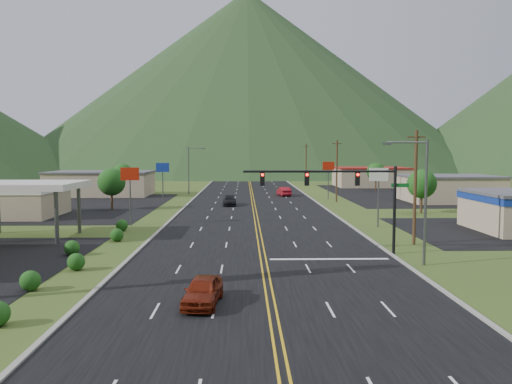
{
  "coord_description": "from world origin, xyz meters",
  "views": [
    {
      "loc": [
        -1.43,
        -25.02,
        8.17
      ],
      "look_at": [
        -0.36,
        19.92,
        4.5
      ],
      "focal_mm": 35.0,
      "sensor_mm": 36.0,
      "label": 1
    }
  ],
  "objects_px": {
    "car_red_near": "(203,291)",
    "car_red_far": "(284,192)",
    "traffic_signal": "(344,187)",
    "streetlight_west": "(190,167)",
    "gas_canopy": "(25,187)",
    "car_dark_mid": "(230,201)",
    "streetlight_east": "(421,194)"
  },
  "relations": [
    {
      "from": "gas_canopy",
      "to": "car_red_near",
      "type": "bearing_deg",
      "value": -48.83
    },
    {
      "from": "streetlight_west",
      "to": "car_red_near",
      "type": "relative_size",
      "value": 2.04
    },
    {
      "from": "traffic_signal",
      "to": "streetlight_west",
      "type": "relative_size",
      "value": 1.46
    },
    {
      "from": "car_red_near",
      "to": "car_red_far",
      "type": "bearing_deg",
      "value": 87.66
    },
    {
      "from": "car_dark_mid",
      "to": "streetlight_east",
      "type": "bearing_deg",
      "value": -71.04
    },
    {
      "from": "streetlight_west",
      "to": "car_red_near",
      "type": "height_order",
      "value": "streetlight_west"
    },
    {
      "from": "streetlight_west",
      "to": "car_red_far",
      "type": "height_order",
      "value": "streetlight_west"
    },
    {
      "from": "streetlight_west",
      "to": "car_red_near",
      "type": "xyz_separation_m",
      "value": [
        8.04,
        -69.0,
        -4.43
      ]
    },
    {
      "from": "streetlight_west",
      "to": "car_red_far",
      "type": "bearing_deg",
      "value": -13.12
    },
    {
      "from": "gas_canopy",
      "to": "car_red_far",
      "type": "bearing_deg",
      "value": 57.61
    },
    {
      "from": "car_red_far",
      "to": "gas_canopy",
      "type": "bearing_deg",
      "value": 48.05
    },
    {
      "from": "traffic_signal",
      "to": "car_red_far",
      "type": "xyz_separation_m",
      "value": [
        -0.63,
        51.92,
        -4.52
      ]
    },
    {
      "from": "streetlight_east",
      "to": "car_red_near",
      "type": "distance_m",
      "value": 17.89
    },
    {
      "from": "car_dark_mid",
      "to": "car_red_far",
      "type": "height_order",
      "value": "car_red_far"
    },
    {
      "from": "streetlight_east",
      "to": "car_red_far",
      "type": "distance_m",
      "value": 56.34
    },
    {
      "from": "gas_canopy",
      "to": "streetlight_east",
      "type": "bearing_deg",
      "value": -19.88
    },
    {
      "from": "traffic_signal",
      "to": "car_red_near",
      "type": "bearing_deg",
      "value": -127.92
    },
    {
      "from": "traffic_signal",
      "to": "car_red_near",
      "type": "height_order",
      "value": "traffic_signal"
    },
    {
      "from": "car_red_near",
      "to": "streetlight_east",
      "type": "bearing_deg",
      "value": 37.25
    },
    {
      "from": "traffic_signal",
      "to": "streetlight_west",
      "type": "height_order",
      "value": "streetlight_west"
    },
    {
      "from": "streetlight_east",
      "to": "car_red_far",
      "type": "height_order",
      "value": "streetlight_east"
    },
    {
      "from": "streetlight_east",
      "to": "traffic_signal",
      "type": "bearing_deg",
      "value": 139.61
    },
    {
      "from": "traffic_signal",
      "to": "car_red_far",
      "type": "height_order",
      "value": "traffic_signal"
    },
    {
      "from": "traffic_signal",
      "to": "car_red_far",
      "type": "distance_m",
      "value": 52.12
    },
    {
      "from": "streetlight_west",
      "to": "traffic_signal",
      "type": "bearing_deg",
      "value": -72.03
    },
    {
      "from": "gas_canopy",
      "to": "car_red_far",
      "type": "distance_m",
      "value": 52.16
    },
    {
      "from": "streetlight_east",
      "to": "streetlight_west",
      "type": "distance_m",
      "value": 64.21
    },
    {
      "from": "traffic_signal",
      "to": "car_dark_mid",
      "type": "distance_m",
      "value": 37.54
    },
    {
      "from": "car_red_near",
      "to": "car_red_far",
      "type": "relative_size",
      "value": 0.9
    },
    {
      "from": "streetlight_east",
      "to": "streetlight_west",
      "type": "bearing_deg",
      "value": 110.86
    },
    {
      "from": "streetlight_east",
      "to": "car_red_near",
      "type": "height_order",
      "value": "streetlight_east"
    },
    {
      "from": "gas_canopy",
      "to": "car_red_near",
      "type": "height_order",
      "value": "gas_canopy"
    }
  ]
}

